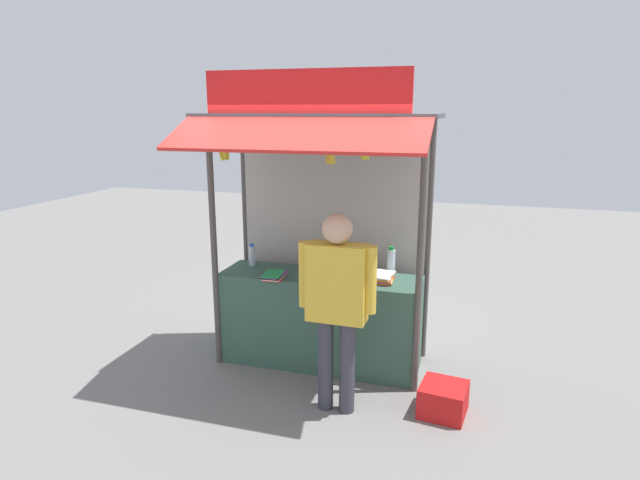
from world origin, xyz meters
name	(u,v)px	position (x,y,z in m)	size (l,w,h in m)	color
ground_plane	(320,362)	(0.00, 0.00, 0.00)	(20.00, 20.00, 0.00)	slate
stall_counter	(320,320)	(0.00, 0.00, 0.46)	(1.94, 0.57, 0.91)	#385B4C
stall_structure	(324,196)	(0.00, 0.13, 1.66)	(2.14, 1.46, 2.78)	#4C4742
water_bottle_front_left	(310,257)	(-0.13, 0.09, 1.06)	(0.09, 0.09, 0.31)	silver
water_bottle_front_right	(252,255)	(-0.76, 0.13, 1.02)	(0.06, 0.06, 0.23)	silver
water_bottle_rear_center	(391,262)	(0.65, 0.20, 1.04)	(0.08, 0.08, 0.28)	silver
magazine_stack_back_left	(382,277)	(0.60, 0.00, 0.95)	(0.23, 0.31, 0.07)	red
magazine_stack_mid_right	(274,276)	(-0.40, -0.20, 0.93)	(0.22, 0.30, 0.04)	red
magazine_stack_far_right	(331,279)	(0.16, -0.18, 0.95)	(0.21, 0.32, 0.08)	green
banana_bunch_rightmost	(224,151)	(-0.77, -0.38, 2.10)	(0.11, 0.11, 0.28)	#332D23
banana_bunch_leftmost	(331,155)	(0.21, -0.38, 2.09)	(0.10, 0.10, 0.28)	#332D23
banana_bunch_inner_left	(365,151)	(0.49, -0.38, 2.13)	(0.10, 0.10, 0.24)	#332D23
vendor_person	(337,296)	(0.37, -0.78, 1.01)	(0.64, 0.24, 1.68)	#383842
plastic_crate	(443,399)	(1.24, -0.59, 0.13)	(0.37, 0.37, 0.26)	red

